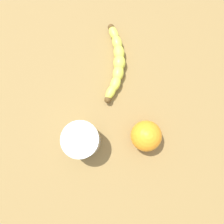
% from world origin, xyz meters
% --- Properties ---
extents(wooden_tabletop, '(1.20, 1.20, 0.03)m').
position_xyz_m(wooden_tabletop, '(0.00, 0.00, 0.01)').
color(wooden_tabletop, olive).
rests_on(wooden_tabletop, ground).
extents(banana, '(0.09, 0.23, 0.03)m').
position_xyz_m(banana, '(0.07, 0.08, 0.05)').
color(banana, '#DFE34A').
rests_on(banana, wooden_tabletop).
extents(smoothie_glass, '(0.09, 0.09, 0.09)m').
position_xyz_m(smoothie_glass, '(-0.07, -0.11, 0.07)').
color(smoothie_glass, silver).
rests_on(smoothie_glass, wooden_tabletop).
extents(orange_fruit, '(0.08, 0.08, 0.08)m').
position_xyz_m(orange_fruit, '(0.09, -0.14, 0.07)').
color(orange_fruit, orange).
rests_on(orange_fruit, wooden_tabletop).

